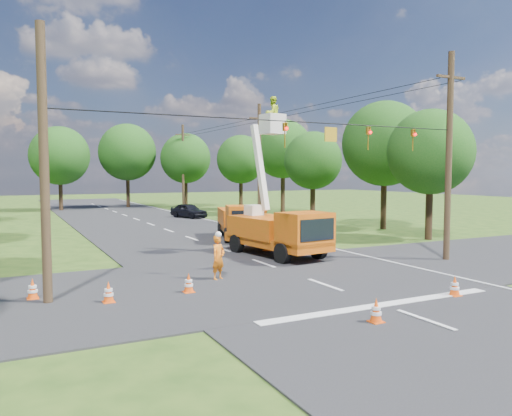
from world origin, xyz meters
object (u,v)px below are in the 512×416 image
distant_car (189,211)px  pole_right_near (449,155)px  traffic_cone_2 (267,245)px  traffic_cone_5 (33,289)px  bucket_truck (278,223)px  second_truck (241,221)px  tree_right_a (430,152)px  tree_right_e (241,159)px  pole_left (44,165)px  tree_far_b (127,152)px  pole_right_mid (259,163)px  traffic_cone_1 (455,286)px  tree_right_d (283,149)px  traffic_cone_0 (376,311)px  traffic_cone_6 (220,227)px  tree_far_c (186,158)px  ground_worker (218,258)px  tree_right_c (313,161)px  pole_right_far (183,166)px  tree_right_b (385,144)px  traffic_cone_3 (189,283)px  tree_far_a (60,156)px  traffic_cone_4 (109,292)px

distant_car → pole_right_near: (3.63, -27.61, 4.41)m
traffic_cone_2 → traffic_cone_5: 13.18m
bucket_truck → second_truck: (1.08, 6.76, -0.52)m
tree_right_a → tree_right_e: bearing=89.4°
pole_left → tree_far_b: 46.76m
tree_right_e → second_truck: bearing=-115.1°
traffic_cone_2 → pole_right_mid: (6.52, 13.62, 4.75)m
traffic_cone_1 → pole_left: (-12.56, 5.33, 4.14)m
traffic_cone_5 → tree_right_d: (24.72, 26.27, 6.32)m
pole_left → distant_car: bearing=62.5°
tree_far_b → traffic_cone_0: bearing=-94.9°
distant_car → traffic_cone_6: bearing=-118.5°
traffic_cone_1 → distant_car: bearing=86.8°
pole_right_near → tree_far_c: (1.00, 42.00, 0.96)m
ground_worker → tree_right_d: (17.97, 26.20, 5.78)m
second_truck → tree_right_a: tree_right_a is taller
traffic_cone_0 → pole_left: bearing=141.2°
traffic_cone_6 → tree_right_c: size_ratio=0.09×
pole_right_far → tree_right_c: (4.70, -21.00, 0.21)m
distant_car → tree_right_b: size_ratio=0.42×
traffic_cone_3 → pole_right_near: (13.45, 0.76, 4.75)m
ground_worker → tree_far_c: size_ratio=0.19×
pole_right_near → pole_left: 18.01m
traffic_cone_5 → ground_worker: bearing=0.6°
traffic_cone_6 → tree_right_c: 11.78m
pole_right_near → tree_right_e: bearing=81.4°
traffic_cone_0 → traffic_cone_2: same height
pole_right_near → second_truck: bearing=116.6°
traffic_cone_6 → pole_right_near: 17.18m
tree_far_b → second_truck: bearing=-90.4°
traffic_cone_6 → tree_far_a: size_ratio=0.07×
pole_left → tree_far_c: bearing=65.7°
ground_worker → traffic_cone_6: (6.24, 14.80, -0.54)m
bucket_truck → second_truck: 6.87m
traffic_cone_5 → pole_right_near: bearing=-2.3°
tree_right_c → tree_far_c: size_ratio=0.85×
tree_far_b → pole_right_near: bearing=-83.0°
traffic_cone_4 → pole_right_far: pole_right_far is taller
traffic_cone_0 → tree_far_c: 50.05m
tree_right_b → traffic_cone_0: bearing=-131.5°
pole_right_near → pole_right_far: 40.00m
pole_right_far → tree_right_e: size_ratio=1.16×
pole_right_near → tree_far_b: (-5.50, 45.00, 1.70)m
bucket_truck → pole_right_near: size_ratio=0.81×
traffic_cone_0 → pole_right_far: 47.80m
traffic_cone_2 → tree_right_d: size_ratio=0.07×
pole_left → tree_right_a: bearing=14.6°
pole_right_mid → pole_right_far: same height
distant_car → traffic_cone_1: distant_car is taller
second_truck → ground_worker: bearing=-102.7°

